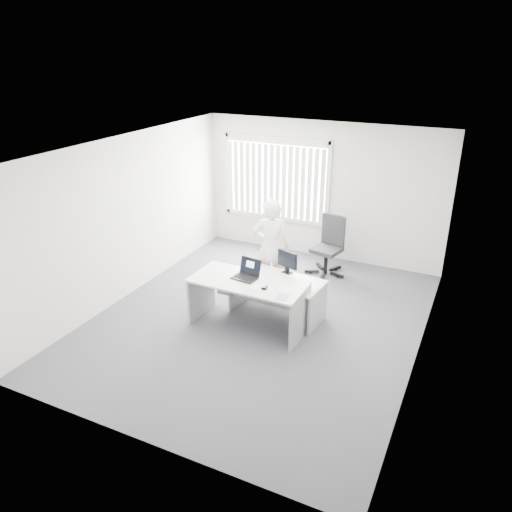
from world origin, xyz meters
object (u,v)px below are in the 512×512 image
at_px(office_chair, 327,256).
at_px(laptop, 245,270).
at_px(monitor, 287,262).
at_px(desk_near, 248,294).
at_px(person, 271,248).
at_px(desk_far, 277,289).

relative_size(office_chair, laptop, 3.10).
xyz_separation_m(laptop, monitor, (0.41, 0.75, -0.09)).
bearing_deg(desk_near, laptop, 154.27).
height_order(desk_near, person, person).
bearing_deg(desk_near, monitor, 68.57).
height_order(person, monitor, person).
xyz_separation_m(desk_far, office_chair, (0.23, 1.95, -0.13)).
relative_size(office_chair, monitor, 3.02).
xyz_separation_m(desk_far, person, (-0.41, 0.65, 0.40)).
bearing_deg(desk_far, person, 127.53).
xyz_separation_m(desk_near, desk_far, (0.26, 0.53, -0.10)).
bearing_deg(laptop, desk_near, -18.25).
relative_size(desk_far, laptop, 4.18).
distance_m(desk_near, laptop, 0.38).
height_order(person, laptop, person).
distance_m(desk_near, person, 1.23).
height_order(desk_near, desk_far, desk_near).
distance_m(desk_far, person, 0.87).
bearing_deg(desk_near, office_chair, 79.61).
bearing_deg(desk_far, laptop, -119.58).
xyz_separation_m(office_chair, monitor, (-0.17, -1.68, 0.51)).
xyz_separation_m(desk_near, person, (-0.14, 1.18, 0.30)).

